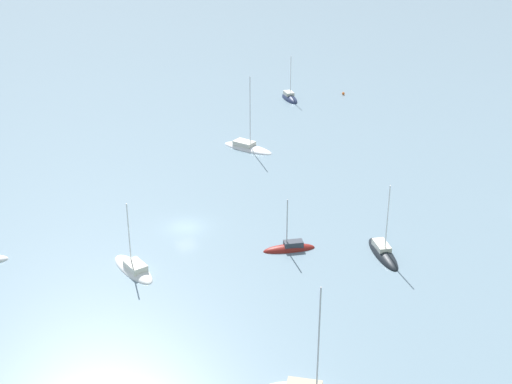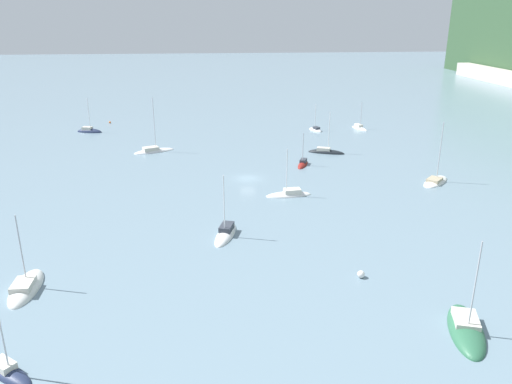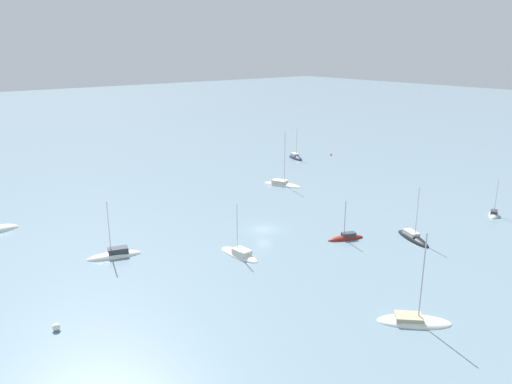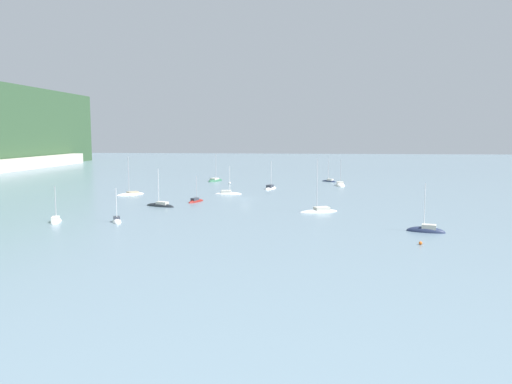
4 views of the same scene
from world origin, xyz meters
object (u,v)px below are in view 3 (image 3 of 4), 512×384
(mooring_buoy_0, at_px, (331,154))
(mooring_buoy_1, at_px, (56,327))
(sailboat_8, at_px, (413,239))
(sailboat_11, at_px, (414,322))
(sailboat_2, at_px, (296,158))
(sailboat_9, at_px, (346,239))
(sailboat_4, at_px, (115,256))
(sailboat_3, at_px, (239,255))
(sailboat_7, at_px, (494,215))
(sailboat_5, at_px, (282,184))

(mooring_buoy_0, xyz_separation_m, mooring_buoy_1, (88.05, 42.95, 0.16))
(sailboat_8, height_order, sailboat_11, sailboat_11)
(sailboat_8, relative_size, sailboat_11, 0.85)
(sailboat_2, height_order, mooring_buoy_1, sailboat_2)
(sailboat_11, height_order, mooring_buoy_0, sailboat_11)
(sailboat_9, height_order, mooring_buoy_0, sailboat_9)
(sailboat_4, bearing_deg, mooring_buoy_1, 65.29)
(sailboat_9, relative_size, mooring_buoy_1, 8.37)
(sailboat_3, xyz_separation_m, sailboat_7, (-46.47, 14.21, -0.02))
(sailboat_3, xyz_separation_m, sailboat_8, (-25.22, 11.99, -0.02))
(sailboat_3, distance_m, sailboat_7, 48.59)
(sailboat_3, xyz_separation_m, sailboat_5, (-29.89, -24.61, 0.02))
(sailboat_5, distance_m, sailboat_7, 42.22)
(sailboat_2, xyz_separation_m, sailboat_8, (25.11, 54.38, -0.01))
(sailboat_4, height_order, sailboat_8, sailboat_8)
(sailboat_8, bearing_deg, sailboat_2, 176.09)
(sailboat_4, xyz_separation_m, mooring_buoy_0, (-75.18, -28.28, 0.13))
(sailboat_3, xyz_separation_m, sailboat_11, (-4.19, 26.69, -0.03))
(sailboat_5, bearing_deg, sailboat_2, 108.22)
(sailboat_3, xyz_separation_m, sailboat_9, (-16.92, 5.43, -0.01))
(sailboat_5, height_order, sailboat_8, sailboat_5)
(sailboat_9, bearing_deg, sailboat_5, -91.63)
(sailboat_7, bearing_deg, mooring_buoy_0, 50.74)
(sailboat_3, height_order, sailboat_8, sailboat_8)
(sailboat_8, height_order, mooring_buoy_1, sailboat_8)
(sailboat_8, distance_m, sailboat_9, 10.58)
(sailboat_3, height_order, sailboat_11, sailboat_11)
(sailboat_2, distance_m, sailboat_4, 72.02)
(sailboat_5, relative_size, sailboat_11, 1.08)
(sailboat_3, relative_size, sailboat_8, 0.88)
(sailboat_7, bearing_deg, sailboat_2, 61.79)
(sailboat_7, distance_m, sailboat_9, 30.83)
(sailboat_5, bearing_deg, sailboat_3, -73.32)
(mooring_buoy_1, bearing_deg, mooring_buoy_0, -154.00)
(sailboat_2, xyz_separation_m, mooring_buoy_1, (77.64, 46.16, 0.30))
(mooring_buoy_0, bearing_deg, sailboat_2, -17.13)
(sailboat_2, height_order, sailboat_5, sailboat_5)
(sailboat_11, bearing_deg, sailboat_2, 100.26)
(sailboat_7, xyz_separation_m, sailboat_8, (21.25, -2.22, 0.00))
(sailboat_5, height_order, mooring_buoy_1, sailboat_5)
(sailboat_3, height_order, sailboat_5, sailboat_5)
(sailboat_11, xyz_separation_m, mooring_buoy_0, (-56.55, -65.88, 0.17))
(sailboat_2, bearing_deg, sailboat_3, -33.81)
(sailboat_7, bearing_deg, sailboat_4, 133.28)
(sailboat_11, height_order, mooring_buoy_1, sailboat_11)
(sailboat_7, xyz_separation_m, sailboat_9, (29.55, -8.78, 0.00))
(sailboat_3, xyz_separation_m, mooring_buoy_1, (27.31, 3.76, 0.30))
(sailboat_2, relative_size, sailboat_5, 0.77)
(sailboat_9, bearing_deg, sailboat_3, 3.91)
(sailboat_4, relative_size, sailboat_5, 0.76)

